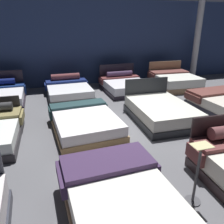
{
  "coord_description": "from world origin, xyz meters",
  "views": [
    {
      "loc": [
        -2.0,
        -4.98,
        2.56
      ],
      "look_at": [
        -0.34,
        0.29,
        0.37
      ],
      "focal_mm": 35.95,
      "sensor_mm": 36.0,
      "label": 1
    }
  ],
  "objects": [
    {
      "name": "ground_plane",
      "position": [
        0.0,
        0.0,
        -0.01
      ],
      "size": [
        18.0,
        18.0,
        0.02
      ],
      "primitive_type": "cube",
      "color": "#5B5B60"
    },
    {
      "name": "support_pillar",
      "position": [
        5.11,
        4.32,
        1.75
      ],
      "size": [
        0.28,
        0.28,
        3.5
      ],
      "primitive_type": "cylinder",
      "color": "silver",
      "rests_on": "ground_plane"
    },
    {
      "name": "bed_5",
      "position": [
        -1.09,
        0.18,
        0.22
      ],
      "size": [
        1.68,
        2.15,
        0.49
      ],
      "rotation": [
        0.0,
        0.0,
        0.06
      ],
      "color": "#957249",
      "rests_on": "ground_plane"
    },
    {
      "name": "price_sign",
      "position": [
        0.0,
        -2.77,
        0.38
      ],
      "size": [
        0.28,
        0.24,
        0.99
      ],
      "color": "#3F3F44",
      "rests_on": "ground_plane"
    },
    {
      "name": "showroom_back_wall",
      "position": [
        0.0,
        4.83,
        1.75
      ],
      "size": [
        18.0,
        0.06,
        3.5
      ],
      "primitive_type": "cube",
      "color": "navy",
      "rests_on": "ground_plane"
    },
    {
      "name": "bed_9",
      "position": [
        -1.12,
        3.2,
        0.24
      ],
      "size": [
        1.66,
        2.1,
        0.73
      ],
      "rotation": [
        0.0,
        0.0,
        0.02
      ],
      "color": "black",
      "rests_on": "ground_plane"
    },
    {
      "name": "bed_1",
      "position": [
        -1.15,
        -2.72,
        0.26
      ],
      "size": [
        1.56,
        2.11,
        0.59
      ],
      "rotation": [
        0.0,
        0.0,
        0.03
      ],
      "color": "#916E50",
      "rests_on": "ground_plane"
    },
    {
      "name": "bed_6",
      "position": [
        1.06,
        0.2,
        0.25
      ],
      "size": [
        1.58,
        2.2,
        0.97
      ],
      "rotation": [
        0.0,
        0.0,
        -0.03
      ],
      "color": "black",
      "rests_on": "ground_plane"
    },
    {
      "name": "bed_10",
      "position": [
        1.12,
        3.24,
        0.24
      ],
      "size": [
        1.7,
        2.06,
        0.94
      ],
      "rotation": [
        0.0,
        0.0,
        0.02
      ],
      "color": "black",
      "rests_on": "ground_plane"
    },
    {
      "name": "bed_11",
      "position": [
        3.32,
        3.12,
        0.29
      ],
      "size": [
        1.78,
        2.05,
        0.97
      ],
      "rotation": [
        0.0,
        0.0,
        -0.05
      ],
      "color": "#917050",
      "rests_on": "ground_plane"
    },
    {
      "name": "bed_8",
      "position": [
        -3.37,
        3.23,
        0.22
      ],
      "size": [
        1.47,
        2.13,
        0.91
      ],
      "rotation": [
        0.0,
        0.0,
        0.01
      ],
      "color": "black",
      "rests_on": "ground_plane"
    }
  ]
}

